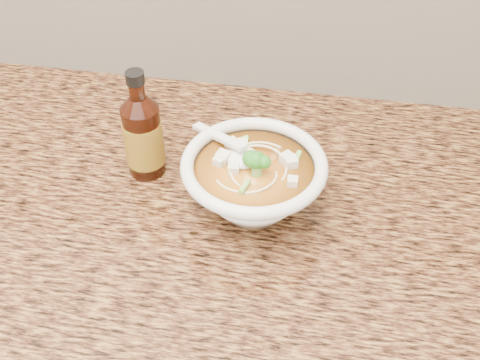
# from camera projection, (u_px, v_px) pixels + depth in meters

# --- Properties ---
(cabinet) EXTENTS (4.00, 0.65, 0.86)m
(cabinet) POSITION_uv_depth(u_px,v_px,m) (98.00, 343.00, 1.26)
(cabinet) COLOR #341C0F
(cabinet) RESTS_ON ground
(counter_slab) EXTENTS (4.00, 0.68, 0.04)m
(counter_slab) POSITION_uv_depth(u_px,v_px,m) (52.00, 189.00, 0.95)
(counter_slab) COLOR olive
(counter_slab) RESTS_ON cabinet
(soup_bowl) EXTENTS (0.21, 0.21, 0.12)m
(soup_bowl) POSITION_uv_depth(u_px,v_px,m) (253.00, 184.00, 0.86)
(soup_bowl) COLOR white
(soup_bowl) RESTS_ON counter_slab
(hot_sauce_bottle) EXTENTS (0.08, 0.08, 0.18)m
(hot_sauce_bottle) POSITION_uv_depth(u_px,v_px,m) (143.00, 136.00, 0.91)
(hot_sauce_bottle) COLOR #3F1508
(hot_sauce_bottle) RESTS_ON counter_slab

